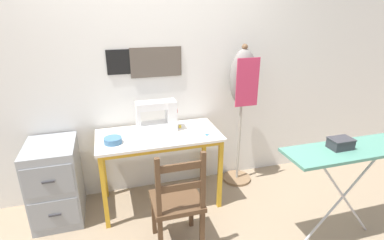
{
  "coord_description": "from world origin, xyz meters",
  "views": [
    {
      "loc": [
        -0.43,
        -2.3,
        1.91
      ],
      "look_at": [
        0.32,
        0.26,
        0.88
      ],
      "focal_mm": 28.0,
      "sensor_mm": 36.0,
      "label": 1
    }
  ],
  "objects_px": {
    "sewing_machine": "(159,117)",
    "dress_form": "(242,87)",
    "fabric_bowl": "(113,140)",
    "thread_spool_near_machine": "(180,126)",
    "ironing_board": "(352,154)",
    "storage_box": "(341,143)",
    "wooden_chair": "(177,202)",
    "scissors": "(209,134)",
    "filing_cabinet": "(56,182)"
  },
  "relations": [
    {
      "from": "sewing_machine",
      "to": "dress_form",
      "type": "bearing_deg",
      "value": 4.05
    },
    {
      "from": "fabric_bowl",
      "to": "thread_spool_near_machine",
      "type": "bearing_deg",
      "value": 14.91
    },
    {
      "from": "ironing_board",
      "to": "fabric_bowl",
      "type": "bearing_deg",
      "value": 154.35
    },
    {
      "from": "sewing_machine",
      "to": "storage_box",
      "type": "bearing_deg",
      "value": -39.22
    },
    {
      "from": "storage_box",
      "to": "wooden_chair",
      "type": "bearing_deg",
      "value": 167.16
    },
    {
      "from": "fabric_bowl",
      "to": "thread_spool_near_machine",
      "type": "relative_size",
      "value": 4.04
    },
    {
      "from": "sewing_machine",
      "to": "scissors",
      "type": "height_order",
      "value": "sewing_machine"
    },
    {
      "from": "thread_spool_near_machine",
      "to": "dress_form",
      "type": "height_order",
      "value": "dress_form"
    },
    {
      "from": "fabric_bowl",
      "to": "scissors",
      "type": "bearing_deg",
      "value": -3.84
    },
    {
      "from": "filing_cabinet",
      "to": "dress_form",
      "type": "bearing_deg",
      "value": 3.48
    },
    {
      "from": "filing_cabinet",
      "to": "storage_box",
      "type": "xyz_separation_m",
      "value": [
        2.23,
        -0.96,
        0.53
      ]
    },
    {
      "from": "fabric_bowl",
      "to": "dress_form",
      "type": "distance_m",
      "value": 1.41
    },
    {
      "from": "wooden_chair",
      "to": "thread_spool_near_machine",
      "type": "bearing_deg",
      "value": 73.94
    },
    {
      "from": "scissors",
      "to": "ironing_board",
      "type": "relative_size",
      "value": 0.12
    },
    {
      "from": "wooden_chair",
      "to": "dress_form",
      "type": "xyz_separation_m",
      "value": [
        0.9,
        0.79,
        0.68
      ]
    },
    {
      "from": "thread_spool_near_machine",
      "to": "wooden_chair",
      "type": "distance_m",
      "value": 0.83
    },
    {
      "from": "wooden_chair",
      "to": "filing_cabinet",
      "type": "height_order",
      "value": "wooden_chair"
    },
    {
      "from": "filing_cabinet",
      "to": "storage_box",
      "type": "relative_size",
      "value": 4.2
    },
    {
      "from": "filing_cabinet",
      "to": "thread_spool_near_machine",
      "type": "bearing_deg",
      "value": 2.47
    },
    {
      "from": "ironing_board",
      "to": "scissors",
      "type": "bearing_deg",
      "value": 138.43
    },
    {
      "from": "dress_form",
      "to": "wooden_chair",
      "type": "bearing_deg",
      "value": -138.73
    },
    {
      "from": "fabric_bowl",
      "to": "filing_cabinet",
      "type": "distance_m",
      "value": 0.69
    },
    {
      "from": "wooden_chair",
      "to": "filing_cabinet",
      "type": "xyz_separation_m",
      "value": [
        -1.0,
        0.67,
        -0.05
      ]
    },
    {
      "from": "sewing_machine",
      "to": "ironing_board",
      "type": "xyz_separation_m",
      "value": [
        1.34,
        -1.03,
        -0.08
      ]
    },
    {
      "from": "sewing_machine",
      "to": "dress_form",
      "type": "xyz_separation_m",
      "value": [
        0.9,
        0.06,
        0.21
      ]
    },
    {
      "from": "sewing_machine",
      "to": "thread_spool_near_machine",
      "type": "xyz_separation_m",
      "value": [
        0.21,
        0.0,
        -0.12
      ]
    },
    {
      "from": "storage_box",
      "to": "filing_cabinet",
      "type": "bearing_deg",
      "value": 156.79
    },
    {
      "from": "scissors",
      "to": "storage_box",
      "type": "bearing_deg",
      "value": -44.23
    },
    {
      "from": "scissors",
      "to": "dress_form",
      "type": "xyz_separation_m",
      "value": [
        0.46,
        0.3,
        0.35
      ]
    },
    {
      "from": "fabric_bowl",
      "to": "storage_box",
      "type": "bearing_deg",
      "value": -26.34
    },
    {
      "from": "wooden_chair",
      "to": "scissors",
      "type": "bearing_deg",
      "value": 48.2
    },
    {
      "from": "sewing_machine",
      "to": "fabric_bowl",
      "type": "height_order",
      "value": "sewing_machine"
    },
    {
      "from": "fabric_bowl",
      "to": "filing_cabinet",
      "type": "height_order",
      "value": "fabric_bowl"
    },
    {
      "from": "ironing_board",
      "to": "dress_form",
      "type": "bearing_deg",
      "value": 111.9
    },
    {
      "from": "storage_box",
      "to": "sewing_machine",
      "type": "bearing_deg",
      "value": 140.78
    },
    {
      "from": "wooden_chair",
      "to": "filing_cabinet",
      "type": "relative_size",
      "value": 1.21
    },
    {
      "from": "sewing_machine",
      "to": "filing_cabinet",
      "type": "relative_size",
      "value": 0.52
    },
    {
      "from": "dress_form",
      "to": "sewing_machine",
      "type": "bearing_deg",
      "value": -175.95
    },
    {
      "from": "sewing_machine",
      "to": "filing_cabinet",
      "type": "bearing_deg",
      "value": -177.03
    },
    {
      "from": "sewing_machine",
      "to": "storage_box",
      "type": "relative_size",
      "value": 2.19
    },
    {
      "from": "sewing_machine",
      "to": "ironing_board",
      "type": "relative_size",
      "value": 0.35
    },
    {
      "from": "storage_box",
      "to": "thread_spool_near_machine",
      "type": "bearing_deg",
      "value": 135.48
    },
    {
      "from": "scissors",
      "to": "thread_spool_near_machine",
      "type": "xyz_separation_m",
      "value": [
        -0.23,
        0.23,
        0.02
      ]
    },
    {
      "from": "fabric_bowl",
      "to": "ironing_board",
      "type": "distance_m",
      "value": 1.99
    },
    {
      "from": "sewing_machine",
      "to": "storage_box",
      "type": "height_order",
      "value": "sewing_machine"
    },
    {
      "from": "thread_spool_near_machine",
      "to": "filing_cabinet",
      "type": "bearing_deg",
      "value": -177.53
    },
    {
      "from": "scissors",
      "to": "wooden_chair",
      "type": "relative_size",
      "value": 0.15
    },
    {
      "from": "sewing_machine",
      "to": "scissors",
      "type": "relative_size",
      "value": 2.91
    },
    {
      "from": "thread_spool_near_machine",
      "to": "ironing_board",
      "type": "bearing_deg",
      "value": -42.41
    },
    {
      "from": "scissors",
      "to": "ironing_board",
      "type": "bearing_deg",
      "value": -41.57
    }
  ]
}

